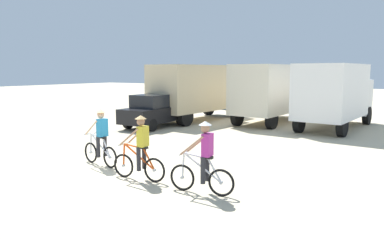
% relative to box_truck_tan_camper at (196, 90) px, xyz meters
% --- Properties ---
extents(ground_plane, '(120.00, 120.00, 0.00)m').
position_rel_box_truck_tan_camper_xyz_m(ground_plane, '(3.60, -10.86, -1.87)').
color(ground_plane, beige).
extents(box_truck_tan_camper, '(2.98, 6.94, 3.35)m').
position_rel_box_truck_tan_camper_xyz_m(box_truck_tan_camper, '(0.00, 0.00, 0.00)').
color(box_truck_tan_camper, '#CCB78E').
rests_on(box_truck_tan_camper, ground).
extents(box_truck_cream_rv, '(2.77, 6.88, 3.35)m').
position_rel_box_truck_tan_camper_xyz_m(box_truck_cream_rv, '(4.26, 1.52, 0.00)').
color(box_truck_cream_rv, beige).
rests_on(box_truck_cream_rv, ground).
extents(box_truck_avon_van, '(2.82, 6.89, 3.35)m').
position_rel_box_truck_tan_camper_xyz_m(box_truck_avon_van, '(7.82, 1.11, 0.00)').
color(box_truck_avon_van, white).
rests_on(box_truck_avon_van, ground).
extents(sedan_parked, '(1.80, 4.21, 1.76)m').
position_rel_box_truck_tan_camper_xyz_m(sedan_parked, '(-0.42, -3.50, -0.99)').
color(sedan_parked, black).
rests_on(sedan_parked, ground).
extents(cyclist_orange_shirt, '(1.72, 0.54, 1.82)m').
position_rel_box_truck_tan_camper_xyz_m(cyclist_orange_shirt, '(3.28, -10.94, -1.03)').
color(cyclist_orange_shirt, black).
rests_on(cyclist_orange_shirt, ground).
extents(cyclist_cowboy_hat, '(1.73, 0.52, 1.82)m').
position_rel_box_truck_tan_camper_xyz_m(cyclist_cowboy_hat, '(5.38, -11.49, -1.03)').
color(cyclist_cowboy_hat, black).
rests_on(cyclist_cowboy_hat, ground).
extents(cyclist_near_camera, '(1.72, 0.52, 1.82)m').
position_rel_box_truck_tan_camper_xyz_m(cyclist_near_camera, '(7.46, -11.55, -1.03)').
color(cyclist_near_camera, black).
rests_on(cyclist_near_camera, ground).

